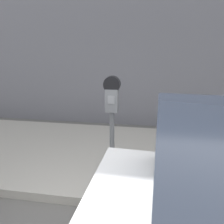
{
  "coord_description": "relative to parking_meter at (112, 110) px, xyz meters",
  "views": [
    {
      "loc": [
        0.13,
        -1.59,
        2.13
      ],
      "look_at": [
        -0.34,
        1.3,
        1.23
      ],
      "focal_mm": 35.0,
      "sensor_mm": 36.0,
      "label": 1
    }
  ],
  "objects": [
    {
      "name": "sidewalk",
      "position": [
        0.34,
        0.9,
        -1.2
      ],
      "size": [
        24.0,
        2.8,
        0.14
      ],
      "color": "#BCB7AD",
      "rests_on": "ground_plane"
    },
    {
      "name": "parking_meter",
      "position": [
        0.0,
        0.0,
        0.0
      ],
      "size": [
        0.23,
        0.15,
        1.59
      ],
      "color": "slate",
      "rests_on": "sidewalk"
    }
  ]
}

